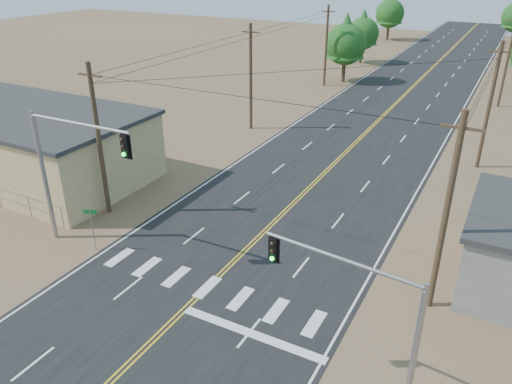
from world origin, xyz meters
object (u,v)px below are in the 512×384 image
Objects in this scene: street_sign at (92,223)px; signal_mast_left at (66,161)px; signal_mast_right at (367,317)px; building_left at (21,142)px.

signal_mast_left is at bearing 160.79° from street_sign.
signal_mast_left is at bearing 175.12° from signal_mast_right.
signal_mast_left reaches higher than street_sign.
street_sign is (-17.06, 3.80, -2.72)m from signal_mast_right.
signal_mast_left is at bearing -26.74° from building_left.
signal_mast_right is (30.26, -9.80, 2.01)m from building_left.
signal_mast_left is 1.21× the size of signal_mast_right.
signal_mast_right is 17.69m from street_sign.
building_left is 7.51× the size of street_sign.
building_left is 2.50× the size of signal_mast_left.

